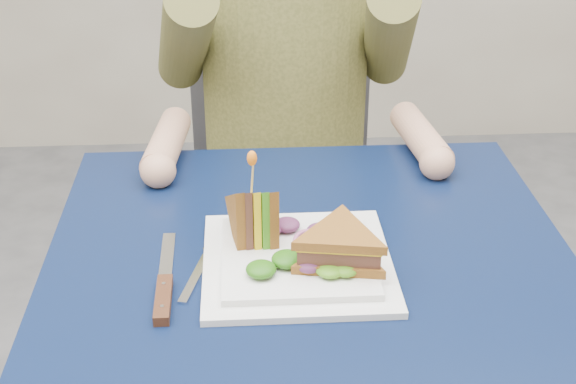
{
  "coord_description": "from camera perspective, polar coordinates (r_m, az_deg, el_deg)",
  "views": [
    {
      "loc": [
        -0.09,
        -0.94,
        1.35
      ],
      "look_at": [
        -0.03,
        0.04,
        0.82
      ],
      "focal_mm": 50.0,
      "sensor_mm": 36.0,
      "label": 1
    }
  ],
  "objects": [
    {
      "name": "lettuce_spill",
      "position": [
        1.11,
        0.9,
        -3.68
      ],
      "size": [
        0.15,
        0.13,
        0.02
      ],
      "primitive_type": null,
      "color": "#337A14",
      "rests_on": "plate"
    },
    {
      "name": "toothpick_frill",
      "position": [
        1.08,
        -2.58,
        2.41
      ],
      "size": [
        0.01,
        0.01,
        0.02
      ],
      "primitive_type": "ellipsoid",
      "color": "orange",
      "rests_on": "sandwich_upright"
    },
    {
      "name": "toothpick",
      "position": [
        1.09,
        -2.55,
        1.09
      ],
      "size": [
        0.01,
        0.01,
        0.06
      ],
      "primitive_type": "cylinder",
      "rotation": [
        0.14,
        0.07,
        0.0
      ],
      "color": "tan",
      "rests_on": "sandwich_upright"
    },
    {
      "name": "knife",
      "position": [
        1.07,
        -8.81,
        -6.99
      ],
      "size": [
        0.02,
        0.22,
        0.02
      ],
      "color": "silver",
      "rests_on": "table"
    },
    {
      "name": "onion_ring",
      "position": [
        1.1,
        1.44,
        -3.58
      ],
      "size": [
        0.04,
        0.04,
        0.02
      ],
      "primitive_type": "torus",
      "rotation": [
        0.44,
        0.0,
        0.0
      ],
      "color": "#9E4C7A",
      "rests_on": "plate"
    },
    {
      "name": "sandwich_flat",
      "position": [
        1.08,
        3.71,
        -3.9
      ],
      "size": [
        0.17,
        0.17,
        0.05
      ],
      "color": "brown",
      "rests_on": "plate"
    },
    {
      "name": "chair",
      "position": [
        1.86,
        -0.37,
        2.56
      ],
      "size": [
        0.42,
        0.4,
        0.93
      ],
      "color": "#47474C",
      "rests_on": "ground"
    },
    {
      "name": "table",
      "position": [
        1.17,
        1.63,
        -8.15
      ],
      "size": [
        0.75,
        0.75,
        0.73
      ],
      "color": "black",
      "rests_on": "ground"
    },
    {
      "name": "sandwich_upright",
      "position": [
        1.13,
        -2.48,
        -1.81
      ],
      "size": [
        0.08,
        0.13,
        0.13
      ],
      "color": "brown",
      "rests_on": "plate"
    },
    {
      "name": "diner",
      "position": [
        1.62,
        -0.19,
        12.79
      ],
      "size": [
        0.54,
        0.59,
        0.74
      ],
      "color": "brown",
      "rests_on": "chair"
    },
    {
      "name": "plate",
      "position": [
        1.11,
        0.67,
        -4.89
      ],
      "size": [
        0.26,
        0.26,
        0.02
      ],
      "color": "white",
      "rests_on": "table"
    },
    {
      "name": "fork",
      "position": [
        1.12,
        -6.18,
        -5.29
      ],
      "size": [
        0.06,
        0.18,
        0.01
      ],
      "color": "silver",
      "rests_on": "table"
    }
  ]
}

